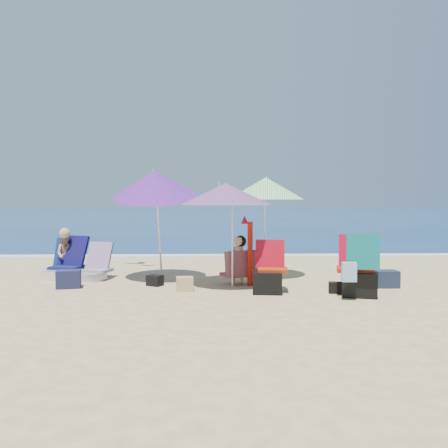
{
  "coord_description": "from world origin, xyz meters",
  "views": [
    {
      "loc": [
        -0.53,
        -7.6,
        1.55
      ],
      "look_at": [
        -0.3,
        1.0,
        1.1
      ],
      "focal_mm": 37.7,
      "sensor_mm": 36.0,
      "label": 1
    }
  ],
  "objects_px": {
    "umbrella_striped": "(266,189)",
    "person_left": "(66,254)",
    "furled_umbrella": "(249,247)",
    "chair_rainbow": "(93,270)",
    "umbrella_turquoise": "(226,194)",
    "camp_chair_right": "(358,273)",
    "chair_navy": "(66,267)",
    "umbrella_blue": "(155,184)",
    "person_center": "(239,261)",
    "camp_chair_left": "(268,277)"
  },
  "relations": [
    {
      "from": "umbrella_striped",
      "to": "person_left",
      "type": "xyz_separation_m",
      "value": [
        -4.0,
        0.24,
        -1.32
      ]
    },
    {
      "from": "furled_umbrella",
      "to": "person_left",
      "type": "bearing_deg",
      "value": 161.7
    },
    {
      "from": "umbrella_striped",
      "to": "chair_rainbow",
      "type": "height_order",
      "value": "umbrella_striped"
    },
    {
      "from": "umbrella_turquoise",
      "to": "chair_rainbow",
      "type": "height_order",
      "value": "umbrella_turquoise"
    },
    {
      "from": "camp_chair_right",
      "to": "umbrella_turquoise",
      "type": "bearing_deg",
      "value": 156.67
    },
    {
      "from": "furled_umbrella",
      "to": "chair_rainbow",
      "type": "xyz_separation_m",
      "value": [
        -2.95,
        0.75,
        -0.51
      ]
    },
    {
      "from": "umbrella_striped",
      "to": "chair_navy",
      "type": "bearing_deg",
      "value": -179.74
    },
    {
      "from": "umbrella_striped",
      "to": "furled_umbrella",
      "type": "bearing_deg",
      "value": -113.12
    },
    {
      "from": "chair_navy",
      "to": "chair_rainbow",
      "type": "height_order",
      "value": "chair_navy"
    },
    {
      "from": "umbrella_blue",
      "to": "chair_navy",
      "type": "height_order",
      "value": "umbrella_blue"
    },
    {
      "from": "umbrella_striped",
      "to": "person_center",
      "type": "bearing_deg",
      "value": -124.91
    },
    {
      "from": "furled_umbrella",
      "to": "camp_chair_left",
      "type": "height_order",
      "value": "furled_umbrella"
    },
    {
      "from": "chair_navy",
      "to": "chair_rainbow",
      "type": "relative_size",
      "value": 1.21
    },
    {
      "from": "umbrella_turquoise",
      "to": "chair_rainbow",
      "type": "distance_m",
      "value": 3.03
    },
    {
      "from": "umbrella_turquoise",
      "to": "umbrella_blue",
      "type": "xyz_separation_m",
      "value": [
        -1.32,
        0.68,
        0.2
      ]
    },
    {
      "from": "camp_chair_left",
      "to": "person_left",
      "type": "bearing_deg",
      "value": 155.49
    },
    {
      "from": "umbrella_striped",
      "to": "chair_rainbow",
      "type": "relative_size",
      "value": 2.54
    },
    {
      "from": "umbrella_blue",
      "to": "person_left",
      "type": "bearing_deg",
      "value": 164.1
    },
    {
      "from": "umbrella_turquoise",
      "to": "furled_umbrella",
      "type": "bearing_deg",
      "value": 3.06
    },
    {
      "from": "umbrella_turquoise",
      "to": "chair_navy",
      "type": "xyz_separation_m",
      "value": [
        -3.12,
        0.95,
        -1.43
      ]
    },
    {
      "from": "umbrella_turquoise",
      "to": "umbrella_striped",
      "type": "xyz_separation_m",
      "value": [
        0.82,
        0.97,
        0.12
      ]
    },
    {
      "from": "umbrella_striped",
      "to": "chair_rainbow",
      "type": "distance_m",
      "value": 3.72
    },
    {
      "from": "furled_umbrella",
      "to": "camp_chair_left",
      "type": "relative_size",
      "value": 1.47
    },
    {
      "from": "umbrella_striped",
      "to": "chair_navy",
      "type": "distance_m",
      "value": 4.23
    },
    {
      "from": "umbrella_turquoise",
      "to": "person_left",
      "type": "height_order",
      "value": "umbrella_turquoise"
    },
    {
      "from": "chair_rainbow",
      "to": "umbrella_turquoise",
      "type": "bearing_deg",
      "value": -16.91
    },
    {
      "from": "chair_navy",
      "to": "person_left",
      "type": "relative_size",
      "value": 0.98
    },
    {
      "from": "umbrella_striped",
      "to": "person_left",
      "type": "relative_size",
      "value": 2.06
    },
    {
      "from": "umbrella_blue",
      "to": "person_center",
      "type": "xyz_separation_m",
      "value": [
        1.57,
        -0.54,
        -1.41
      ]
    },
    {
      "from": "umbrella_blue",
      "to": "camp_chair_left",
      "type": "distance_m",
      "value": 2.85
    },
    {
      "from": "chair_navy",
      "to": "person_left",
      "type": "xyz_separation_m",
      "value": [
        -0.06,
        0.26,
        0.23
      ]
    },
    {
      "from": "chair_navy",
      "to": "camp_chair_right",
      "type": "distance_m",
      "value": 5.54
    },
    {
      "from": "umbrella_striped",
      "to": "person_center",
      "type": "xyz_separation_m",
      "value": [
        -0.58,
        -0.83,
        -1.33
      ]
    },
    {
      "from": "person_center",
      "to": "person_left",
      "type": "relative_size",
      "value": 0.91
    },
    {
      "from": "chair_navy",
      "to": "camp_chair_left",
      "type": "relative_size",
      "value": 1.12
    },
    {
      "from": "umbrella_turquoise",
      "to": "chair_navy",
      "type": "relative_size",
      "value": 2.12
    },
    {
      "from": "umbrella_turquoise",
      "to": "camp_chair_right",
      "type": "distance_m",
      "value": 2.62
    },
    {
      "from": "umbrella_blue",
      "to": "person_center",
      "type": "distance_m",
      "value": 2.18
    },
    {
      "from": "camp_chair_right",
      "to": "person_center",
      "type": "relative_size",
      "value": 1.15
    },
    {
      "from": "furled_umbrella",
      "to": "person_left",
      "type": "relative_size",
      "value": 1.3
    },
    {
      "from": "chair_navy",
      "to": "chair_rainbow",
      "type": "bearing_deg",
      "value": -17.24
    },
    {
      "from": "camp_chair_right",
      "to": "furled_umbrella",
      "type": "bearing_deg",
      "value": 151.12
    },
    {
      "from": "camp_chair_right",
      "to": "person_left",
      "type": "relative_size",
      "value": 1.05
    },
    {
      "from": "umbrella_blue",
      "to": "camp_chair_right",
      "type": "height_order",
      "value": "umbrella_blue"
    },
    {
      "from": "umbrella_striped",
      "to": "camp_chair_right",
      "type": "relative_size",
      "value": 1.97
    },
    {
      "from": "umbrella_blue",
      "to": "chair_rainbow",
      "type": "relative_size",
      "value": 2.83
    },
    {
      "from": "umbrella_turquoise",
      "to": "camp_chair_right",
      "type": "relative_size",
      "value": 1.99
    },
    {
      "from": "umbrella_striped",
      "to": "camp_chair_left",
      "type": "bearing_deg",
      "value": -94.73
    },
    {
      "from": "camp_chair_left",
      "to": "camp_chair_right",
      "type": "relative_size",
      "value": 0.84
    },
    {
      "from": "chair_navy",
      "to": "umbrella_blue",
      "type": "bearing_deg",
      "value": -8.52
    }
  ]
}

